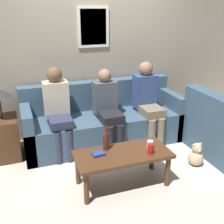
# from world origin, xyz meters

# --- Properties ---
(ground_plane) EXTENTS (16.00, 16.00, 0.00)m
(ground_plane) POSITION_xyz_m (0.00, 0.00, 0.00)
(ground_plane) COLOR beige
(wall_back) EXTENTS (9.00, 0.08, 2.60)m
(wall_back) POSITION_xyz_m (0.00, 0.96, 1.30)
(wall_back) COLOR #9E937F
(wall_back) RESTS_ON ground_plane
(couch_main) EXTENTS (2.39, 0.85, 0.90)m
(couch_main) POSITION_xyz_m (0.00, 0.51, 0.32)
(couch_main) COLOR #385166
(couch_main) RESTS_ON ground_plane
(coffee_table) EXTENTS (1.10, 0.51, 0.42)m
(coffee_table) POSITION_xyz_m (-0.14, -0.68, 0.36)
(coffee_table) COLOR #4C2D19
(coffee_table) RESTS_ON ground_plane
(side_table_with_lamp) EXTENTS (0.50, 0.50, 0.98)m
(side_table_with_lamp) POSITION_xyz_m (-1.49, 0.49, 0.34)
(side_table_with_lamp) COLOR #4C2D19
(side_table_with_lamp) RESTS_ON ground_plane
(wine_bottle) EXTENTS (0.07, 0.07, 0.30)m
(wine_bottle) POSITION_xyz_m (-0.30, -0.53, 0.54)
(wine_bottle) COLOR #562319
(wine_bottle) RESTS_ON coffee_table
(drinking_glass) EXTENTS (0.08, 0.08, 0.09)m
(drinking_glass) POSITION_xyz_m (0.20, -0.68, 0.47)
(drinking_glass) COLOR silver
(drinking_glass) RESTS_ON coffee_table
(book_stack) EXTENTS (0.15, 0.12, 0.03)m
(book_stack) POSITION_xyz_m (-0.42, -0.62, 0.44)
(book_stack) COLOR navy
(book_stack) RESTS_ON coffee_table
(soda_can) EXTENTS (0.07, 0.07, 0.12)m
(soda_can) POSITION_xyz_m (0.14, -0.80, 0.48)
(soda_can) COLOR red
(soda_can) RESTS_ON coffee_table
(person_left) EXTENTS (0.34, 0.59, 1.23)m
(person_left) POSITION_xyz_m (-0.69, 0.38, 0.67)
(person_left) COLOR #2D334C
(person_left) RESTS_ON ground_plane
(person_middle) EXTENTS (0.34, 0.60, 1.16)m
(person_middle) POSITION_xyz_m (0.01, 0.31, 0.64)
(person_middle) COLOR black
(person_middle) RESTS_ON ground_plane
(person_right) EXTENTS (0.34, 0.60, 1.22)m
(person_right) POSITION_xyz_m (0.67, 0.33, 0.67)
(person_right) COLOR #756651
(person_right) RESTS_ON ground_plane
(teddy_bear) EXTENTS (0.20, 0.20, 0.32)m
(teddy_bear) POSITION_xyz_m (0.94, -0.60, 0.14)
(teddy_bear) COLOR tan
(teddy_bear) RESTS_ON ground_plane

